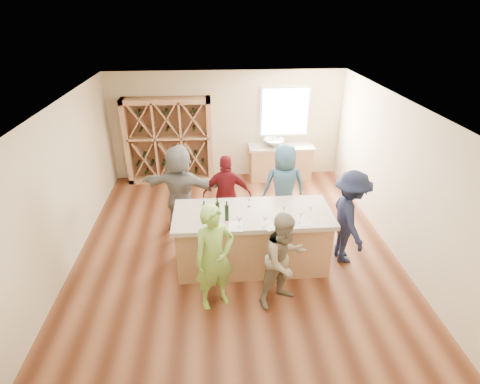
{
  "coord_description": "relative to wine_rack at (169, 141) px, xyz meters",
  "views": [
    {
      "loc": [
        -0.35,
        -5.94,
        4.33
      ],
      "look_at": [
        0.1,
        0.2,
        1.15
      ],
      "focal_mm": 28.0,
      "sensor_mm": 36.0,
      "label": 1
    }
  ],
  "objects": [
    {
      "name": "floor",
      "position": [
        1.5,
        -3.27,
        -1.15
      ],
      "size": [
        6.0,
        7.0,
        0.1
      ],
      "primitive_type": "cube",
      "color": "brown",
      "rests_on": "ground"
    },
    {
      "name": "ceiling",
      "position": [
        1.5,
        -3.27,
        1.75
      ],
      "size": [
        6.0,
        7.0,
        0.1
      ],
      "primitive_type": "cube",
      "color": "white",
      "rests_on": "ground"
    },
    {
      "name": "wall_back",
      "position": [
        1.5,
        0.28,
        0.3
      ],
      "size": [
        6.0,
        0.1,
        2.8
      ],
      "primitive_type": "cube",
      "color": "beige",
      "rests_on": "ground"
    },
    {
      "name": "wall_front",
      "position": [
        1.5,
        -6.82,
        0.3
      ],
      "size": [
        6.0,
        0.1,
        2.8
      ],
      "primitive_type": "cube",
      "color": "beige",
      "rests_on": "ground"
    },
    {
      "name": "wall_left",
      "position": [
        -1.55,
        -3.27,
        0.3
      ],
      "size": [
        0.1,
        7.0,
        2.8
      ],
      "primitive_type": "cube",
      "color": "beige",
      "rests_on": "ground"
    },
    {
      "name": "wall_right",
      "position": [
        4.55,
        -3.27,
        0.3
      ],
      "size": [
        0.1,
        7.0,
        2.8
      ],
      "primitive_type": "cube",
      "color": "beige",
      "rests_on": "ground"
    },
    {
      "name": "window_frame",
      "position": [
        3.0,
        0.2,
        0.65
      ],
      "size": [
        1.3,
        0.06,
        1.3
      ],
      "primitive_type": "cube",
      "color": "white",
      "rests_on": "wall_back"
    },
    {
      "name": "window_pane",
      "position": [
        3.0,
        0.17,
        0.65
      ],
      "size": [
        1.18,
        0.01,
        1.18
      ],
      "primitive_type": "cube",
      "color": "white",
      "rests_on": "wall_back"
    },
    {
      "name": "wine_rack",
      "position": [
        0.0,
        0.0,
        0.0
      ],
      "size": [
        2.2,
        0.45,
        2.2
      ],
      "primitive_type": "cube",
      "color": "tan",
      "rests_on": "floor"
    },
    {
      "name": "back_counter_base",
      "position": [
        2.9,
        -0.07,
        -0.67
      ],
      "size": [
        1.6,
        0.58,
        0.86
      ],
      "primitive_type": "cube",
      "color": "tan",
      "rests_on": "floor"
    },
    {
      "name": "back_counter_top",
      "position": [
        2.9,
        -0.07,
        -0.21
      ],
      "size": [
        1.7,
        0.62,
        0.06
      ],
      "primitive_type": "cube",
      "color": "#B8AA98",
      "rests_on": "back_counter_base"
    },
    {
      "name": "sink",
      "position": [
        2.7,
        -0.07,
        -0.09
      ],
      "size": [
        0.54,
        0.54,
        0.19
      ],
      "primitive_type": "imported",
      "color": "silver",
      "rests_on": "back_counter_top"
    },
    {
      "name": "faucet",
      "position": [
        2.7,
        0.11,
        -0.03
      ],
      "size": [
        0.02,
        0.02,
        0.3
      ],
      "primitive_type": "cylinder",
      "color": "silver",
      "rests_on": "back_counter_top"
    },
    {
      "name": "tasting_counter_base",
      "position": [
        1.77,
        -3.71,
        -0.6
      ],
      "size": [
        2.6,
        1.0,
        1.0
      ],
      "primitive_type": "cube",
      "color": "tan",
      "rests_on": "floor"
    },
    {
      "name": "tasting_counter_top",
      "position": [
        1.77,
        -3.71,
        -0.06
      ],
      "size": [
        2.72,
        1.12,
        0.08
      ],
      "primitive_type": "cube",
      "color": "#B8AA98",
      "rests_on": "tasting_counter_base"
    },
    {
      "name": "wine_bottle_a",
      "position": [
        0.95,
        -3.89,
        0.12
      ],
      "size": [
        0.09,
        0.09,
        0.28
      ],
      "primitive_type": "cylinder",
      "rotation": [
        0.0,
        0.0,
        -0.43
      ],
      "color": "black",
      "rests_on": "tasting_counter_top"
    },
    {
      "name": "wine_bottle_b",
      "position": [
        1.07,
        -4.01,
        0.12
      ],
      "size": [
        0.08,
        0.08,
        0.28
      ],
      "primitive_type": "cylinder",
      "rotation": [
        0.0,
        0.0,
        -0.14
      ],
      "color": "black",
      "rests_on": "tasting_counter_top"
    },
    {
      "name": "wine_bottle_c",
      "position": [
        1.17,
        -3.82,
        0.12
      ],
      "size": [
        0.08,
        0.08,
        0.28
      ],
      "primitive_type": "cylinder",
      "rotation": [
        0.0,
        0.0,
        0.11
      ],
      "color": "black",
      "rests_on": "tasting_counter_top"
    },
    {
      "name": "wine_bottle_d",
      "position": [
        1.32,
        -3.93,
        0.12
      ],
      "size": [
        0.09,
        0.09,
        0.28
      ],
      "primitive_type": "cylinder",
      "rotation": [
        0.0,
        0.0,
        0.29
      ],
      "color": "black",
      "rests_on": "tasting_counter_top"
    },
    {
      "name": "wine_glass_a",
      "position": [
        1.5,
        -4.18,
        0.07
      ],
      "size": [
        0.08,
        0.08,
        0.17
      ],
      "primitive_type": "cone",
      "rotation": [
        0.0,
        0.0,
        0.2
      ],
      "color": "white",
      "rests_on": "tasting_counter_top"
    },
    {
      "name": "wine_glass_b",
      "position": [
        1.92,
        -4.18,
        0.06
      ],
      "size": [
        0.07,
        0.07,
        0.16
      ],
      "primitive_type": "cone",
      "rotation": [
        0.0,
        0.0,
        0.13
      ],
      "color": "white",
      "rests_on": "tasting_counter_top"
    },
    {
      "name": "wine_glass_c",
      "position": [
        2.5,
        -4.11,
        0.07
      ],
      "size": [
        0.07,
        0.07,
        0.19
      ],
      "primitive_type": "cone",
      "rotation": [
        0.0,
        0.0,
        0.01
      ],
      "color": "white",
      "rests_on": "tasting_counter_top"
    },
    {
      "name": "wine_glass_d",
      "position": [
        2.26,
        -3.88,
        0.08
      ],
      "size": [
        0.09,
        0.09,
        0.19
      ],
      "primitive_type": "cone",
      "rotation": [
        0.0,
        0.0,
        -0.39
      ],
      "color": "white",
      "rests_on": "tasting_counter_top"
    },
    {
      "name": "wine_glass_e",
      "position": [
        2.7,
        -3.95,
        0.08
      ],
      "size": [
        0.09,
        0.09,
        0.19
      ],
      "primitive_type": "cone",
      "rotation": [
        0.0,
        0.0,
        0.36
      ],
      "color": "white",
      "rests_on": "tasting_counter_top"
    },
    {
      "name": "tasting_menu_a",
      "position": [
        1.45,
        -4.13,
        -0.02
      ],
      "size": [
        0.24,
        0.32,
        0.0
      ],
      "primitive_type": "cube",
      "rotation": [
        0.0,
        0.0,
        -0.06
      ],
      "color": "white",
      "rests_on": "tasting_counter_top"
    },
    {
      "name": "tasting_menu_b",
      "position": [
        2.0,
        -4.15,
        -0.02
      ],
      "size": [
        0.32,
        0.36,
        0.0
      ],
      "primitive_type": "cube",
      "rotation": [
        0.0,
        0.0,
        0.42
      ],
      "color": "white",
      "rests_on": "tasting_counter_top"
    },
    {
      "name": "tasting_menu_c",
      "position": [
        2.6,
        -4.05,
        -0.02
      ],
      "size": [
        0.27,
        0.35,
        0.0
      ],
      "primitive_type": "cube",
      "rotation": [
        0.0,
        0.0,
        -0.09
      ],
      "color": "white",
      "rests_on": "tasting_counter_top"
    },
    {
      "name": "person_near_left",
      "position": [
        1.1,
        -4.67,
        -0.22
      ],
      "size": [
        0.78,
        0.69,
        1.76
      ],
      "primitive_type": "imported",
      "rotation": [
        0.0,
        0.0,
        0.41
      ],
      "color": "#8CC64C",
      "rests_on": "floor"
    },
    {
      "name": "person_near_right",
      "position": [
        2.16,
        -4.7,
        -0.3
      ],
      "size": [
        0.89,
        0.75,
        1.6
      ],
      "primitive_type": "imported",
      "rotation": [
        0.0,
        0.0,
        0.51
      ],
      "color": "gray",
      "rests_on": "floor"
    },
    {
      "name": "person_server",
      "position": [
        3.5,
        -3.68,
        -0.22
      ],
      "size": [
        0.53,
        1.14,
        1.77
      ],
      "primitive_type": "imported",
      "rotation": [
        0.0,
        0.0,
        1.57
      ],
      "color": "#191E38",
      "rests_on": "floor"
    },
    {
      "name": "person_far_mid",
      "position": [
        1.38,
        -2.56,
        -0.26
      ],
      "size": [
        1.02,
        0.59,
        1.67
      ],
      "primitive_type": "imported",
      "rotation": [
        0.0,
        0.0,
        3.05
      ],
      "color": "#590F14",
      "rests_on": "floor"
    },
    {
      "name": "person_far_right",
      "position": [
        2.55,
        -2.43,
        -0.19
      ],
      "size": [
        0.9,
        0.61,
        1.81
      ],
      "primitive_type": "imported",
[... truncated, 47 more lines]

